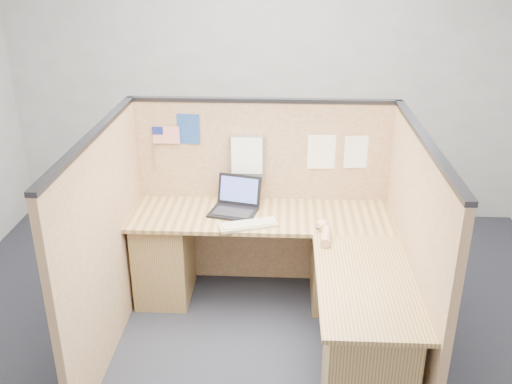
# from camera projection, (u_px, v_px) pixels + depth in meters

# --- Properties ---
(floor) EXTENTS (5.00, 5.00, 0.00)m
(floor) POSITION_uv_depth(u_px,v_px,m) (256.00, 353.00, 3.91)
(floor) COLOR black
(floor) RESTS_ON ground
(wall_back) EXTENTS (5.00, 0.00, 5.00)m
(wall_back) POSITION_uv_depth(u_px,v_px,m) (268.00, 79.00, 5.41)
(wall_back) COLOR gray
(wall_back) RESTS_ON floor
(cubicle_partitions) EXTENTS (2.06, 1.83, 1.53)m
(cubicle_partitions) POSITION_uv_depth(u_px,v_px,m) (259.00, 225.00, 4.00)
(cubicle_partitions) COLOR #856242
(cubicle_partitions) RESTS_ON floor
(l_desk) EXTENTS (1.95, 1.75, 0.73)m
(l_desk) POSITION_uv_depth(u_px,v_px,m) (284.00, 282.00, 4.01)
(l_desk) COLOR brown
(l_desk) RESTS_ON floor
(laptop) EXTENTS (0.38, 0.39, 0.24)m
(laptop) POSITION_uv_depth(u_px,v_px,m) (234.00, 203.00, 4.29)
(laptop) COLOR black
(laptop) RESTS_ON l_desk
(keyboard) EXTENTS (0.44, 0.27, 0.03)m
(keyboard) POSITION_uv_depth(u_px,v_px,m) (248.00, 225.00, 4.06)
(keyboard) COLOR tan
(keyboard) RESTS_ON l_desk
(mouse) EXTENTS (0.11, 0.08, 0.04)m
(mouse) POSITION_uv_depth(u_px,v_px,m) (322.00, 226.00, 4.03)
(mouse) COLOR silver
(mouse) RESTS_ON l_desk
(hand_forearm) EXTENTS (0.10, 0.34, 0.07)m
(hand_forearm) POSITION_uv_depth(u_px,v_px,m) (325.00, 232.00, 3.91)
(hand_forearm) COLOR tan
(hand_forearm) RESTS_ON l_desk
(blue_poster) EXTENTS (0.18, 0.02, 0.23)m
(blue_poster) POSITION_uv_depth(u_px,v_px,m) (188.00, 129.00, 4.31)
(blue_poster) COLOR navy
(blue_poster) RESTS_ON cubicle_partitions
(american_flag) EXTENTS (0.21, 0.01, 0.36)m
(american_flag) POSITION_uv_depth(u_px,v_px,m) (163.00, 137.00, 4.33)
(american_flag) COLOR olive
(american_flag) RESTS_ON cubicle_partitions
(file_holder) EXTENTS (0.27, 0.05, 0.34)m
(file_holder) POSITION_uv_depth(u_px,v_px,m) (247.00, 157.00, 4.35)
(file_holder) COLOR slate
(file_holder) RESTS_ON cubicle_partitions
(paper_left) EXTENTS (0.21, 0.01, 0.27)m
(paper_left) POSITION_uv_depth(u_px,v_px,m) (321.00, 152.00, 4.33)
(paper_left) COLOR white
(paper_left) RESTS_ON cubicle_partitions
(paper_right) EXTENTS (0.20, 0.02, 0.26)m
(paper_right) POSITION_uv_depth(u_px,v_px,m) (357.00, 152.00, 4.32)
(paper_right) COLOR white
(paper_right) RESTS_ON cubicle_partitions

